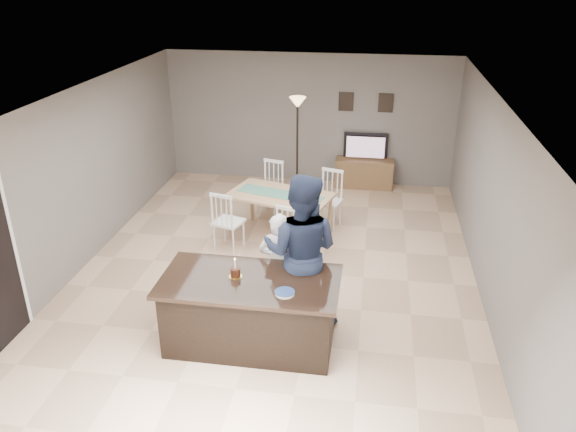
% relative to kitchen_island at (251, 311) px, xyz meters
% --- Properties ---
extents(floor, '(8.00, 8.00, 0.00)m').
position_rel_kitchen_island_xyz_m(floor, '(0.00, 1.80, -0.45)').
color(floor, tan).
rests_on(floor, ground).
extents(room_shell, '(8.00, 8.00, 8.00)m').
position_rel_kitchen_island_xyz_m(room_shell, '(0.00, 1.80, 1.22)').
color(room_shell, slate).
rests_on(room_shell, floor).
extents(kitchen_island, '(2.15, 1.10, 0.90)m').
position_rel_kitchen_island_xyz_m(kitchen_island, '(0.00, 0.00, 0.00)').
color(kitchen_island, black).
rests_on(kitchen_island, floor).
extents(tv_console, '(1.20, 0.40, 0.60)m').
position_rel_kitchen_island_xyz_m(tv_console, '(1.20, 5.57, -0.15)').
color(tv_console, brown).
rests_on(tv_console, floor).
extents(television, '(0.91, 0.12, 0.53)m').
position_rel_kitchen_island_xyz_m(television, '(1.20, 5.64, 0.41)').
color(television, black).
rests_on(television, tv_console).
extents(tv_screen_glow, '(0.78, 0.00, 0.78)m').
position_rel_kitchen_island_xyz_m(tv_screen_glow, '(1.20, 5.56, 0.42)').
color(tv_screen_glow, orange).
rests_on(tv_screen_glow, tv_console).
extents(picture_frames, '(1.10, 0.02, 0.38)m').
position_rel_kitchen_island_xyz_m(picture_frames, '(1.15, 5.78, 1.30)').
color(picture_frames, black).
rests_on(picture_frames, room_shell).
extents(woman, '(0.56, 0.38, 1.49)m').
position_rel_kitchen_island_xyz_m(woman, '(0.25, 0.64, 0.29)').
color(woman, silver).
rests_on(woman, floor).
extents(man, '(1.07, 0.87, 2.06)m').
position_rel_kitchen_island_xyz_m(man, '(0.54, 0.55, 0.58)').
color(man, '#1B233B').
rests_on(man, floor).
extents(birthday_cake, '(0.16, 0.16, 0.25)m').
position_rel_kitchen_island_xyz_m(birthday_cake, '(-0.19, 0.05, 0.50)').
color(birthday_cake, gold).
rests_on(birthday_cake, kitchen_island).
extents(plate_stack, '(0.23, 0.23, 0.04)m').
position_rel_kitchen_island_xyz_m(plate_stack, '(0.46, -0.25, 0.46)').
color(plate_stack, white).
rests_on(plate_stack, kitchen_island).
extents(dining_table, '(2.07, 2.28, 1.03)m').
position_rel_kitchen_island_xyz_m(dining_table, '(-0.14, 2.96, 0.20)').
color(dining_table, '#A07956').
rests_on(dining_table, floor).
extents(floor_lamp, '(0.31, 0.31, 2.07)m').
position_rel_kitchen_island_xyz_m(floor_lamp, '(-0.08, 4.60, 1.15)').
color(floor_lamp, black).
rests_on(floor_lamp, floor).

